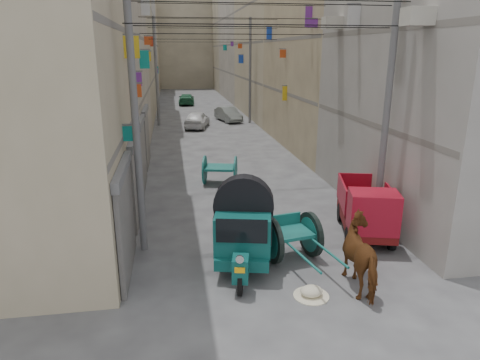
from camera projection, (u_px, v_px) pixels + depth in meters
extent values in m
cube|color=slate|center=(124.00, 129.00, 13.41)|extent=(0.25, 9.80, 0.18)
cube|color=slate|center=(116.00, 28.00, 12.54)|extent=(0.25, 9.80, 0.18)
cube|color=#AEA395|center=(64.00, 42.00, 22.40)|extent=(8.00, 12.00, 12.00)
cube|color=slate|center=(143.00, 95.00, 23.80)|extent=(0.25, 11.76, 0.18)
cube|color=slate|center=(140.00, 39.00, 22.93)|extent=(0.25, 11.76, 0.18)
cube|color=#B1A78C|center=(100.00, 32.00, 34.39)|extent=(8.00, 14.00, 14.00)
cube|color=slate|center=(152.00, 80.00, 36.09)|extent=(0.25, 13.72, 0.18)
cube|color=slate|center=(149.00, 43.00, 35.22)|extent=(0.25, 13.72, 0.18)
cube|color=slate|center=(147.00, 4.00, 34.35)|extent=(0.25, 13.72, 0.18)
cube|color=#9B9691|center=(120.00, 48.00, 47.94)|extent=(8.00, 14.00, 11.80)
cube|color=slate|center=(156.00, 72.00, 49.31)|extent=(0.25, 13.72, 0.18)
cube|color=slate|center=(155.00, 45.00, 48.44)|extent=(0.25, 13.72, 0.18)
cube|color=slate|center=(153.00, 17.00, 47.57)|extent=(0.25, 13.72, 0.18)
cube|color=tan|center=(129.00, 42.00, 59.97)|extent=(8.00, 12.00, 13.50)
cube|color=slate|center=(158.00, 68.00, 61.60)|extent=(0.25, 11.76, 0.18)
cube|color=slate|center=(157.00, 46.00, 60.73)|extent=(0.25, 11.76, 0.18)
cube|color=slate|center=(156.00, 24.00, 59.86)|extent=(0.25, 11.76, 0.18)
cube|color=slate|center=(371.00, 123.00, 14.67)|extent=(0.25, 9.80, 0.18)
cube|color=slate|center=(379.00, 30.00, 13.80)|extent=(0.25, 9.80, 0.18)
cube|color=tan|center=(353.00, 43.00, 24.84)|extent=(8.00, 12.00, 12.00)
cube|color=slate|center=(287.00, 93.00, 25.06)|extent=(0.25, 11.76, 0.18)
cube|color=slate|center=(288.00, 39.00, 24.19)|extent=(0.25, 11.76, 0.18)
cube|color=tan|center=(292.00, 33.00, 36.84)|extent=(8.00, 14.00, 14.00)
cube|color=slate|center=(248.00, 79.00, 37.34)|extent=(0.25, 13.72, 0.18)
cube|color=slate|center=(248.00, 43.00, 36.48)|extent=(0.25, 13.72, 0.18)
cube|color=slate|center=(248.00, 5.00, 35.61)|extent=(0.25, 13.72, 0.18)
cube|color=#AEA395|center=(259.00, 48.00, 50.38)|extent=(8.00, 14.00, 11.80)
cube|color=slate|center=(227.00, 72.00, 50.57)|extent=(0.25, 13.72, 0.18)
cube|color=slate|center=(227.00, 45.00, 49.70)|extent=(0.25, 13.72, 0.18)
cube|color=slate|center=(226.00, 18.00, 48.83)|extent=(0.25, 13.72, 0.18)
cube|color=#B1A78C|center=(241.00, 42.00, 62.42)|extent=(8.00, 12.00, 13.50)
cube|color=slate|center=(215.00, 68.00, 62.86)|extent=(0.25, 11.76, 0.18)
cube|color=slate|center=(215.00, 46.00, 61.99)|extent=(0.25, 11.76, 0.18)
cube|color=slate|center=(215.00, 24.00, 61.12)|extent=(0.25, 11.76, 0.18)
cube|color=#B1A78C|center=(184.00, 45.00, 67.88)|extent=(22.00, 10.00, 13.00)
cube|color=#4D4D52|center=(126.00, 224.00, 10.97)|extent=(0.12, 3.00, 2.60)
cube|color=#5F5F62|center=(122.00, 170.00, 10.55)|extent=(0.18, 3.20, 0.25)
cube|color=#4D4D52|center=(136.00, 182.00, 14.46)|extent=(0.12, 3.00, 2.60)
cube|color=#5F5F62|center=(134.00, 140.00, 14.05)|extent=(0.18, 3.20, 0.25)
cube|color=#4D4D52|center=(142.00, 157.00, 17.96)|extent=(0.12, 3.00, 2.60)
cube|color=#5F5F62|center=(140.00, 122.00, 17.54)|extent=(0.18, 3.20, 0.25)
cube|color=#4D4D52|center=(147.00, 139.00, 21.55)|extent=(0.12, 3.00, 2.60)
cube|color=#5F5F62|center=(145.00, 110.00, 21.13)|extent=(0.18, 3.20, 0.25)
cube|color=#C04316|center=(240.00, 46.00, 38.65)|extent=(0.38, 0.08, 0.41)
cube|color=#0C8B7F|center=(157.00, 70.00, 45.08)|extent=(0.27, 0.08, 0.71)
cube|color=#0C8B7F|center=(131.00, 134.00, 11.93)|extent=(0.44, 0.08, 0.42)
cube|color=#0C8B7F|center=(144.00, 59.00, 20.26)|extent=(0.45, 0.08, 0.84)
cube|color=#0C8B7F|center=(225.00, 48.00, 48.68)|extent=(0.41, 0.08, 0.59)
cube|color=#C04316|center=(136.00, 91.00, 14.82)|extent=(0.38, 0.08, 0.44)
cube|color=#183EAE|center=(241.00, 59.00, 38.27)|extent=(0.43, 0.08, 0.72)
cube|color=#6F2894|center=(232.00, 44.00, 43.62)|extent=(0.28, 0.08, 0.44)
cube|color=#BCBCBC|center=(145.00, 7.00, 23.46)|extent=(0.48, 0.08, 0.84)
cube|color=#6F2894|center=(156.00, 71.00, 41.73)|extent=(0.31, 0.08, 0.44)
cube|color=#C04316|center=(283.00, 54.00, 24.40)|extent=(0.35, 0.08, 0.45)
cube|color=#183EAE|center=(269.00, 33.00, 27.47)|extent=(0.34, 0.08, 0.79)
cube|color=#6F2894|center=(138.00, 79.00, 16.87)|extent=(0.28, 0.08, 0.52)
cube|color=red|center=(152.00, 41.00, 32.99)|extent=(0.28, 0.08, 0.74)
cube|color=gold|center=(285.00, 93.00, 24.56)|extent=(0.26, 0.08, 0.80)
cube|color=#BCBCBC|center=(354.00, 17.00, 14.91)|extent=(0.34, 0.08, 0.55)
cube|color=gold|center=(132.00, 47.00, 13.27)|extent=(0.47, 0.08, 0.67)
cube|color=#C04316|center=(148.00, 41.00, 25.03)|extent=(0.40, 0.08, 0.47)
cube|color=gold|center=(148.00, 56.00, 25.77)|extent=(0.32, 0.08, 0.55)
cube|color=#6F2894|center=(312.00, 24.00, 19.02)|extent=(0.47, 0.08, 0.35)
cube|color=#6F2894|center=(309.00, 17.00, 19.72)|extent=(0.32, 0.08, 0.89)
cube|color=#BCBCBC|center=(354.00, 16.00, 14.81)|extent=(0.44, 0.08, 0.69)
cube|color=#0C8B7F|center=(120.00, 150.00, 11.59)|extent=(0.10, 3.20, 0.80)
cube|color=red|center=(140.00, 108.00, 20.09)|extent=(0.10, 3.20, 0.80)
cube|color=#183EAE|center=(150.00, 87.00, 31.43)|extent=(0.10, 3.20, 0.80)
cube|color=#0C8B7F|center=(155.00, 78.00, 42.77)|extent=(0.10, 3.20, 0.80)
cube|color=red|center=(398.00, 140.00, 12.83)|extent=(0.10, 3.20, 0.80)
cube|color=#BCBCBC|center=(306.00, 104.00, 21.33)|extent=(0.10, 3.20, 0.80)
cube|color=#6F2894|center=(258.00, 86.00, 32.67)|extent=(0.10, 3.20, 0.80)
cube|color=#0C8B7F|center=(235.00, 77.00, 44.01)|extent=(0.10, 3.20, 0.80)
cube|color=#B2ADA0|center=(418.00, 16.00, 10.84)|extent=(0.70, 0.55, 0.45)
cube|color=#B2ADA0|center=(332.00, 23.00, 16.45)|extent=(0.70, 0.55, 0.45)
cylinder|color=#5F5F62|center=(135.00, 112.00, 11.37)|extent=(0.20, 0.20, 8.00)
cylinder|color=#5F5F62|center=(387.00, 107.00, 12.47)|extent=(0.20, 0.20, 8.00)
cylinder|color=#5F5F62|center=(156.00, 73.00, 32.15)|extent=(0.20, 0.20, 8.00)
cylinder|color=#5F5F62|center=(250.00, 72.00, 33.25)|extent=(0.20, 0.20, 8.00)
cylinder|color=black|center=(273.00, 25.00, 10.81)|extent=(7.40, 0.02, 0.02)
cylinder|color=black|center=(264.00, 27.00, 11.75)|extent=(7.40, 0.02, 0.02)
cylinder|color=black|center=(265.00, 3.00, 11.58)|extent=(7.40, 0.02, 0.02)
cylinder|color=black|center=(235.00, 34.00, 16.95)|extent=(7.40, 0.02, 0.02)
cylinder|color=black|center=(235.00, 18.00, 16.78)|extent=(7.40, 0.02, 0.02)
cylinder|color=black|center=(235.00, 4.00, 16.63)|extent=(7.40, 0.02, 0.02)
cylinder|color=black|center=(214.00, 39.00, 24.51)|extent=(7.40, 0.02, 0.02)
cylinder|color=black|center=(214.00, 28.00, 24.33)|extent=(7.40, 0.02, 0.02)
cylinder|color=black|center=(214.00, 19.00, 24.19)|extent=(7.40, 0.02, 0.02)
cylinder|color=black|center=(203.00, 42.00, 32.07)|extent=(7.40, 0.02, 0.02)
cylinder|color=black|center=(203.00, 34.00, 31.89)|extent=(7.40, 0.02, 0.02)
cylinder|color=black|center=(203.00, 26.00, 31.75)|extent=(7.40, 0.02, 0.02)
cylinder|color=black|center=(240.00, 283.00, 10.10)|extent=(0.26, 0.62, 0.61)
cylinder|color=black|center=(224.00, 245.00, 12.10)|extent=(0.26, 0.62, 0.61)
cylinder|color=black|center=(266.00, 246.00, 12.03)|extent=(0.26, 0.62, 0.61)
cube|color=#0D4B47|center=(244.00, 248.00, 11.38)|extent=(1.78, 2.31, 0.30)
cube|color=#0D4B47|center=(240.00, 269.00, 10.05)|extent=(0.48, 0.56, 0.60)
cylinder|color=silver|center=(240.00, 259.00, 9.70)|extent=(0.20, 0.10, 0.19)
cube|color=#F8AC0D|center=(240.00, 270.00, 9.76)|extent=(0.24, 0.08, 0.13)
cube|color=#0D4B47|center=(244.00, 226.00, 11.26)|extent=(1.78, 2.11, 1.03)
cube|color=black|center=(242.00, 231.00, 10.28)|extent=(1.23, 0.34, 0.60)
cube|color=black|center=(217.00, 222.00, 11.27)|extent=(0.33, 1.28, 0.70)
cube|color=black|center=(271.00, 223.00, 11.18)|extent=(0.33, 1.28, 0.70)
cube|color=silver|center=(242.00, 262.00, 10.48)|extent=(1.33, 0.35, 0.06)
cylinder|color=black|center=(272.00, 240.00, 11.60)|extent=(0.38, 1.27, 1.27)
cylinder|color=#155E57|center=(272.00, 240.00, 11.60)|extent=(0.34, 1.00, 0.99)
cylinder|color=#5F5F62|center=(272.00, 240.00, 11.60)|extent=(0.23, 0.20, 0.16)
cylinder|color=black|center=(310.00, 234.00, 11.99)|extent=(0.38, 1.27, 1.27)
cylinder|color=#155E57|center=(310.00, 234.00, 11.99)|extent=(0.34, 1.00, 0.99)
cylinder|color=#5F5F62|center=(310.00, 234.00, 11.99)|extent=(0.23, 0.20, 0.16)
cylinder|color=#5F5F62|center=(292.00, 237.00, 11.79)|extent=(1.21, 0.31, 0.07)
cube|color=#155E57|center=(292.00, 232.00, 11.75)|extent=(1.13, 1.16, 0.09)
cube|color=#155E57|center=(285.00, 219.00, 12.09)|extent=(0.95, 0.26, 0.32)
cylinder|color=#155E57|center=(300.00, 254.00, 10.63)|extent=(0.47, 2.06, 0.06)
cylinder|color=#155E57|center=(325.00, 249.00, 10.87)|extent=(0.47, 2.06, 0.06)
cylinder|color=black|center=(349.00, 238.00, 12.54)|extent=(0.32, 0.64, 0.62)
cylinder|color=black|center=(340.00, 213.00, 14.49)|extent=(0.32, 0.64, 0.62)
cylinder|color=black|center=(392.00, 240.00, 12.42)|extent=(0.32, 0.64, 0.62)
cylinder|color=black|center=(377.00, 214.00, 14.37)|extent=(0.32, 0.64, 0.62)
cube|color=#5E0D0E|center=(365.00, 219.00, 13.40)|extent=(2.11, 3.33, 0.33)
cube|color=maroon|center=(373.00, 212.00, 12.18)|extent=(1.56, 1.30, 1.17)
cube|color=black|center=(376.00, 214.00, 11.74)|extent=(1.19, 0.37, 0.51)
cube|color=#5E0D0E|center=(362.00, 206.00, 13.81)|extent=(1.89, 2.35, 0.11)
cube|color=maroon|center=(342.00, 193.00, 13.76)|extent=(0.59, 2.00, 0.79)
cube|color=maroon|center=(385.00, 195.00, 13.63)|extent=(0.59, 2.00, 0.79)
cube|color=maroon|center=(358.00, 185.00, 14.66)|extent=(1.37, 0.42, 0.79)
cylinder|color=#155E57|center=(205.00, 170.00, 18.52)|extent=(0.36, 1.23, 1.25)
cylinder|color=#155E57|center=(235.00, 170.00, 18.43)|extent=(0.36, 1.23, 1.25)
cube|color=#155E57|center=(220.00, 168.00, 18.44)|extent=(1.41, 1.31, 0.10)
cylinder|color=#5F5F62|center=(220.00, 170.00, 18.48)|extent=(1.37, 0.40, 0.08)
ellipsoid|color=beige|center=(311.00, 291.00, 10.08)|extent=(0.53, 0.42, 0.26)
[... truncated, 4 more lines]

